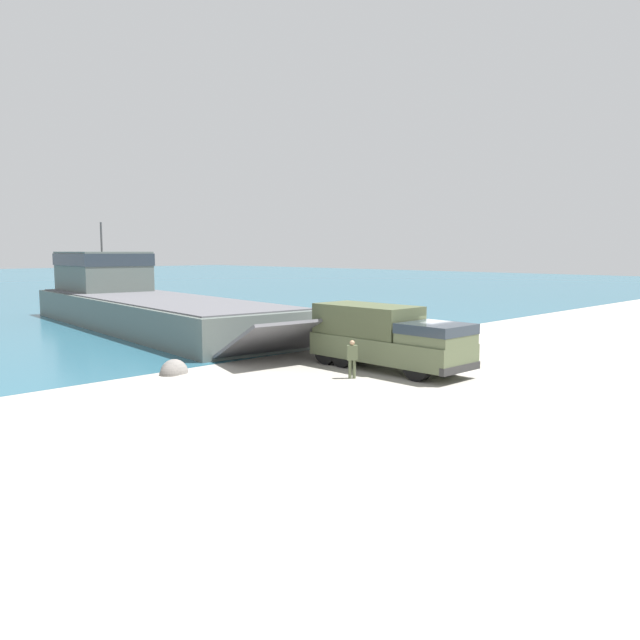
{
  "coord_description": "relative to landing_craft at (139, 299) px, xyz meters",
  "views": [
    {
      "loc": [
        -24.02,
        -17.25,
        5.43
      ],
      "look_at": [
        -1.81,
        5.27,
        1.93
      ],
      "focal_mm": 35.0,
      "sensor_mm": 36.0,
      "label": 1
    }
  ],
  "objects": [
    {
      "name": "ground_plane",
      "position": [
        1.39,
        -24.74,
        -1.89
      ],
      "size": [
        240.0,
        240.0,
        0.0
      ],
      "primitive_type": "plane",
      "color": "#9E998E"
    },
    {
      "name": "landing_craft",
      "position": [
        0.0,
        0.0,
        0.0
      ],
      "size": [
        10.85,
        33.63,
        7.78
      ],
      "rotation": [
        0.0,
        0.0,
        -0.11
      ],
      "color": "#56605B",
      "rests_on": "ground_plane"
    },
    {
      "name": "military_truck",
      "position": [
        -0.54,
        -24.02,
        -0.37
      ],
      "size": [
        2.75,
        7.96,
        2.91
      ],
      "rotation": [
        0.0,
        0.0,
        -1.59
      ],
      "color": "#566042",
      "rests_on": "ground_plane"
    },
    {
      "name": "soldier_on_ramp",
      "position": [
        -3.21,
        -24.26,
        -0.94
      ],
      "size": [
        0.49,
        0.46,
        1.65
      ],
      "rotation": [
        0.0,
        0.0,
        4.05
      ],
      "color": "#566042",
      "rests_on": "ground_plane"
    },
    {
      "name": "moored_boat_b",
      "position": [
        12.12,
        32.63,
        -1.45
      ],
      "size": [
        4.07,
        7.3,
        1.34
      ],
      "rotation": [
        0.0,
        0.0,
        0.31
      ],
      "color": "#B22323",
      "rests_on": "ground_plane"
    },
    {
      "name": "mooring_bollard",
      "position": [
        6.57,
        -17.87,
        -1.53
      ],
      "size": [
        0.24,
        0.24,
        0.67
      ],
      "color": "#333338",
      "rests_on": "ground_plane"
    },
    {
      "name": "shoreline_rock_a",
      "position": [
        -8.36,
        -18.09,
        -1.89
      ],
      "size": [
        0.91,
        0.91,
        0.91
      ],
      "primitive_type": "sphere",
      "color": "#66605B",
      "rests_on": "ground_plane"
    },
    {
      "name": "shoreline_rock_b",
      "position": [
        -7.98,
        -17.83,
        -1.89
      ],
      "size": [
        1.24,
        1.24,
        1.24
      ],
      "primitive_type": "sphere",
      "color": "gray",
      "rests_on": "ground_plane"
    }
  ]
}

